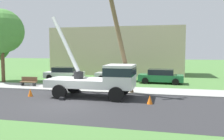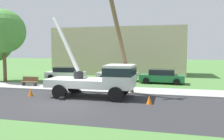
% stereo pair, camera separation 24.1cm
% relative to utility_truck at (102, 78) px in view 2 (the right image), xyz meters
% --- Properties ---
extents(ground_plane, '(120.00, 120.00, 0.00)m').
position_rel_utility_truck_xyz_m(ground_plane, '(-1.73, 9.72, -1.41)').
color(ground_plane, '#477538').
extents(road_asphalt, '(80.00, 7.74, 0.01)m').
position_rel_utility_truck_xyz_m(road_asphalt, '(-1.73, -2.28, -1.40)').
color(road_asphalt, '#2B2B2D').
rests_on(road_asphalt, ground).
extents(sidewalk_strip, '(80.00, 2.94, 0.10)m').
position_rel_utility_truck_xyz_m(sidewalk_strip, '(-1.73, 3.06, -1.36)').
color(sidewalk_strip, '#9E9E99').
rests_on(sidewalk_strip, ground).
extents(utility_truck, '(6.76, 3.20, 5.98)m').
position_rel_utility_truck_xyz_m(utility_truck, '(0.00, 0.00, 0.00)').
color(utility_truck, silver).
rests_on(utility_truck, ground).
extents(leaning_utility_pole, '(2.54, 2.00, 8.80)m').
position_rel_utility_truck_xyz_m(leaning_utility_pole, '(0.93, 1.19, 3.11)').
color(leaning_utility_pole, brown).
rests_on(leaning_utility_pole, ground).
extents(traffic_cone_ahead, '(0.36, 0.36, 0.56)m').
position_rel_utility_truck_xyz_m(traffic_cone_ahead, '(3.41, -1.28, -1.13)').
color(traffic_cone_ahead, orange).
rests_on(traffic_cone_ahead, ground).
extents(traffic_cone_behind, '(0.36, 0.36, 0.56)m').
position_rel_utility_truck_xyz_m(traffic_cone_behind, '(-5.21, -0.80, -1.13)').
color(traffic_cone_behind, orange).
rests_on(traffic_cone_behind, ground).
extents(parked_sedan_white, '(4.54, 2.26, 1.42)m').
position_rel_utility_truck_xyz_m(parked_sedan_white, '(-6.85, 8.68, -0.70)').
color(parked_sedan_white, silver).
rests_on(parked_sedan_white, ground).
extents(parked_sedan_silver, '(4.44, 2.08, 1.42)m').
position_rel_utility_truck_xyz_m(parked_sedan_silver, '(-0.92, 8.98, -0.70)').
color(parked_sedan_silver, '#B7B7BF').
rests_on(parked_sedan_silver, ground).
extents(parked_sedan_green, '(4.50, 2.19, 1.42)m').
position_rel_utility_truck_xyz_m(parked_sedan_green, '(3.90, 8.10, -0.70)').
color(parked_sedan_green, '#1E6638').
rests_on(parked_sedan_green, ground).
extents(park_bench, '(1.60, 0.45, 0.90)m').
position_rel_utility_truck_xyz_m(park_bench, '(-7.86, 3.13, -0.95)').
color(park_bench, brown).
rests_on(park_bench, ground).
extents(roadside_tree_near, '(4.53, 4.53, 7.58)m').
position_rel_utility_truck_xyz_m(roadside_tree_near, '(-12.27, 5.35, 3.89)').
color(roadside_tree_near, brown).
rests_on(roadside_tree_near, ground).
extents(lowrise_building_backdrop, '(18.00, 6.00, 6.40)m').
position_rel_utility_truck_xyz_m(lowrise_building_backdrop, '(-2.33, 16.71, 1.79)').
color(lowrise_building_backdrop, '#C6B293').
rests_on(lowrise_building_backdrop, ground).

